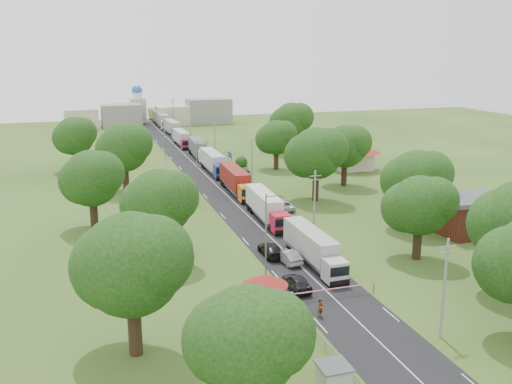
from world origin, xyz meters
name	(u,v)px	position (x,y,z in m)	size (l,w,h in m)	color
ground	(258,225)	(0.00, 0.00, 0.00)	(260.00, 260.00, 0.00)	#324A18
road	(223,192)	(0.00, 20.00, 0.00)	(8.00, 200.00, 0.04)	black
boom_barrier	(321,291)	(-1.36, -25.00, 0.89)	(9.22, 0.35, 1.18)	slate
guard_booth	(265,287)	(-7.20, -25.00, 2.16)	(4.40, 4.40, 3.45)	beige
kiosk	(333,380)	(-7.00, -40.00, 1.23)	(2.30, 2.30, 2.41)	#99A593
guard_rail	(329,356)	(-5.00, -35.00, 0.00)	(0.10, 17.00, 1.70)	slate
info_sign	(230,158)	(5.20, 35.00, 3.00)	(0.12, 3.10, 4.10)	slate
pole_0	(444,287)	(5.50, -35.00, 4.68)	(1.60, 0.24, 9.00)	gray
pole_1	(314,203)	(5.50, -7.00, 4.68)	(1.60, 0.24, 9.00)	gray
pole_2	(252,163)	(5.50, 21.00, 4.68)	(1.60, 0.24, 9.00)	gray
pole_3	(215,139)	(5.50, 49.00, 4.68)	(1.60, 0.24, 9.00)	gray
pole_4	(190,123)	(5.50, 77.00, 4.68)	(1.60, 0.24, 9.00)	gray
pole_5	(173,112)	(5.50, 105.00, 4.68)	(1.60, 0.24, 9.00)	gray
lamp_0	(267,235)	(-5.35, -20.00, 5.55)	(2.03, 0.22, 10.00)	slate
lamp_1	(198,168)	(-5.35, 15.00, 5.55)	(2.03, 0.22, 10.00)	slate
lamp_2	(165,136)	(-5.35, 50.00, 5.55)	(2.03, 0.22, 10.00)	slate
tree_2	(419,205)	(13.99, -17.86, 6.60)	(8.00, 8.00, 10.10)	#382616
tree_3	(416,178)	(19.99, -7.84, 7.22)	(8.80, 8.80, 11.07)	#382616
tree_4	(316,153)	(12.99, 10.17, 7.85)	(9.60, 9.60, 12.05)	#382616
tree_5	(345,146)	(21.99, 18.16, 7.22)	(8.80, 8.80, 11.07)	#382616
tree_6	(276,137)	(14.99, 35.14, 6.60)	(8.00, 8.00, 10.10)	#382616
tree_7	(291,121)	(23.99, 50.17, 7.85)	(9.60, 9.60, 12.05)	#382616
tree_8	(247,339)	(-14.01, -41.86, 6.60)	(8.00, 8.00, 10.10)	#382616
tree_9	(131,264)	(-20.01, -29.83, 7.85)	(9.60, 9.60, 12.05)	#382616
tree_10	(159,202)	(-15.01, -9.84, 7.22)	(8.80, 8.80, 11.07)	#382616
tree_11	(91,178)	(-22.01, 5.16, 7.22)	(8.80, 8.80, 11.07)	#382616
tree_12	(124,147)	(-16.01, 25.17, 7.85)	(9.60, 9.60, 12.05)	#382616
tree_13	(75,136)	(-24.01, 45.16, 7.22)	(8.80, 8.80, 11.07)	#382616
house_brick	(471,215)	(26.00, -12.00, 2.65)	(8.60, 6.60, 5.20)	maroon
house_cream	(354,152)	(30.00, 30.00, 3.64)	(10.08, 10.08, 5.80)	beige
distant_town	(156,114)	(0.68, 110.00, 3.49)	(52.00, 8.00, 8.00)	gray
church	(138,106)	(-4.00, 118.00, 5.39)	(5.00, 5.00, 12.30)	beige
truck_0	(313,247)	(1.65, -15.85, 2.04)	(2.49, 13.86, 3.84)	#BABABA
truck_1	(266,207)	(1.80, 1.86, 2.11)	(2.85, 14.38, 3.98)	red
truck_2	(236,181)	(1.93, 18.55, 2.21)	(2.87, 15.06, 4.17)	orange
truck_3	(213,162)	(1.99, 35.86, 2.14)	(2.49, 14.53, 4.03)	#193A99
truck_4	(198,149)	(2.39, 52.31, 2.09)	(2.98, 14.22, 3.93)	silver
truck_5	(182,138)	(1.62, 69.07, 2.00)	(2.61, 13.59, 3.76)	maroon
truck_6	(173,128)	(2.38, 87.89, 2.12)	(3.25, 14.51, 4.01)	#286B3B
truck_7	(162,120)	(1.93, 104.61, 2.29)	(2.92, 15.58, 4.31)	silver
truck_8	(155,115)	(1.91, 122.03, 2.01)	(3.06, 13.70, 3.78)	brown
car_lane_front	(297,282)	(-2.77, -22.00, 0.80)	(1.89, 4.70, 1.60)	black
car_lane_mid	(288,256)	(-1.00, -14.59, 0.77)	(1.64, 4.70, 1.55)	gray
car_lane_rear	(271,250)	(-2.15, -11.83, 0.76)	(2.14, 5.26, 1.53)	black
car_verge_near	(283,205)	(6.10, 6.42, 0.72)	(2.39, 5.17, 1.44)	#B9B9B9
car_verge_far	(244,170)	(7.49, 32.90, 0.68)	(1.60, 3.97, 1.35)	#505257
pedestrian_near	(320,309)	(-2.97, -28.50, 0.87)	(0.64, 0.42, 1.75)	gray
pedestrian_booth	(262,286)	(-6.50, -22.00, 0.89)	(0.87, 0.67, 1.78)	gray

